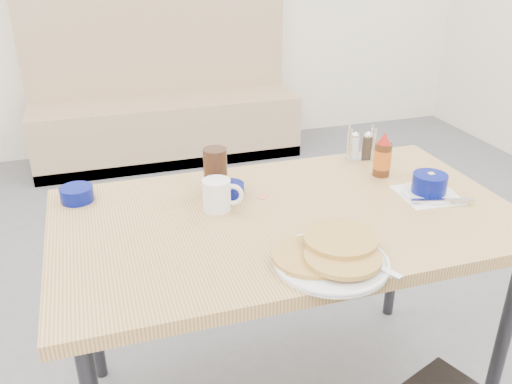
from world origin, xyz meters
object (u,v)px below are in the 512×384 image
object	(u,v)px
amber_tumbler	(215,170)
condiment_caddy	(361,148)
pancake_plate	(331,256)
grits_setting	(429,187)
syrup_bottle	(382,157)
coffee_mug	(218,194)
butter_bowl	(230,190)
dining_table	(287,231)
creamer_bowl	(77,194)
booth_bench	(165,110)

from	to	relation	value
amber_tumbler	condiment_caddy	xyz separation A→B (m)	(0.59, 0.11, -0.03)
pancake_plate	condiment_caddy	size ratio (longest dim) A/B	2.36
pancake_plate	condiment_caddy	distance (m)	0.75
grits_setting	syrup_bottle	distance (m)	0.21
coffee_mug	syrup_bottle	size ratio (longest dim) A/B	0.79
butter_bowl	condiment_caddy	bearing A→B (deg)	15.99
dining_table	coffee_mug	xyz separation A→B (m)	(-0.19, 0.09, 0.11)
grits_setting	amber_tumbler	bearing A→B (deg)	159.06
grits_setting	syrup_bottle	world-z (taller)	syrup_bottle
butter_bowl	amber_tumbler	distance (m)	0.08
dining_table	butter_bowl	size ratio (longest dim) A/B	15.14
coffee_mug	creamer_bowl	xyz separation A→B (m)	(-0.42, 0.19, -0.03)
pancake_plate	creamer_bowl	distance (m)	0.85
booth_bench	condiment_caddy	bearing A→B (deg)	-79.21
booth_bench	condiment_caddy	distance (m)	2.29
pancake_plate	grits_setting	distance (m)	0.54
booth_bench	butter_bowl	world-z (taller)	booth_bench
pancake_plate	amber_tumbler	xyz separation A→B (m)	(-0.18, 0.52, 0.05)
butter_bowl	condiment_caddy	xyz separation A→B (m)	(0.55, 0.16, 0.02)
booth_bench	coffee_mug	distance (m)	2.49
coffee_mug	dining_table	bearing A→B (deg)	-25.98
dining_table	grits_setting	size ratio (longest dim) A/B	6.84
grits_setting	dining_table	bearing A→B (deg)	177.54
dining_table	amber_tumbler	size ratio (longest dim) A/B	9.56
butter_bowl	syrup_bottle	bearing A→B (deg)	-0.29
booth_bench	pancake_plate	world-z (taller)	booth_bench
creamer_bowl	syrup_bottle	size ratio (longest dim) A/B	0.66
syrup_bottle	grits_setting	bearing A→B (deg)	-71.78
creamer_bowl	amber_tumbler	bearing A→B (deg)	-7.62
grits_setting	coffee_mug	bearing A→B (deg)	170.39
booth_bench	coffee_mug	xyz separation A→B (m)	(-0.19, -2.44, 0.46)
booth_bench	amber_tumbler	xyz separation A→B (m)	(-0.17, -2.31, 0.48)
booth_bench	dining_table	bearing A→B (deg)	-90.00
coffee_mug	amber_tumbler	bearing A→B (deg)	79.32
amber_tumbler	condiment_caddy	world-z (taller)	amber_tumbler
dining_table	amber_tumbler	bearing A→B (deg)	126.20
grits_setting	butter_bowl	xyz separation A→B (m)	(-0.61, 0.20, -0.01)
condiment_caddy	syrup_bottle	world-z (taller)	syrup_bottle
coffee_mug	condiment_caddy	size ratio (longest dim) A/B	0.99
dining_table	creamer_bowl	distance (m)	0.68
amber_tumbler	syrup_bottle	bearing A→B (deg)	-5.25
grits_setting	condiment_caddy	size ratio (longest dim) A/B	1.62
booth_bench	coffee_mug	bearing A→B (deg)	-94.49
booth_bench	syrup_bottle	xyz separation A→B (m)	(0.42, -2.36, 0.48)
butter_bowl	condiment_caddy	size ratio (longest dim) A/B	0.73
butter_bowl	syrup_bottle	xyz separation A→B (m)	(0.55, -0.00, 0.05)
butter_bowl	grits_setting	bearing A→B (deg)	-17.80
creamer_bowl	condiment_caddy	size ratio (longest dim) A/B	0.83
dining_table	pancake_plate	bearing A→B (deg)	-87.62
dining_table	coffee_mug	world-z (taller)	coffee_mug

